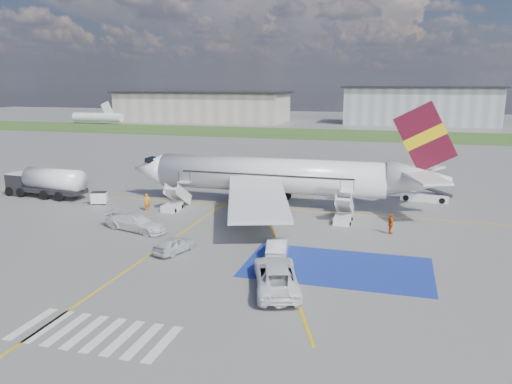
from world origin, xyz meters
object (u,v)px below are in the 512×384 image
car_silver_b (278,247)px  van_white_b (135,220)px  belt_loader (425,197)px  airliner (282,176)px  gpu_cart (99,199)px  car_silver_a (175,245)px  fuel_tanker (47,185)px  van_white_a (276,271)px

car_silver_b → van_white_b: bearing=-22.0°
belt_loader → car_silver_b: (-12.26, -23.55, 0.32)m
belt_loader → airliner: bearing=-150.5°
belt_loader → van_white_b: bearing=-136.6°
gpu_cart → car_silver_a: size_ratio=0.50×
belt_loader → gpu_cart: bearing=-155.0°
airliner → fuel_tanker: (-28.52, -3.91, -1.89)m
car_silver_b → van_white_a: bearing=93.2°
gpu_cart → van_white_b: 12.30m
van_white_a → van_white_b: bearing=-48.2°
gpu_cart → belt_loader: size_ratio=0.34×
fuel_tanker → gpu_cart: bearing=-4.7°
car_silver_a → van_white_a: size_ratio=0.65×
fuel_tanker → gpu_cart: 8.42m
gpu_cart → van_white_a: (25.16, -17.47, 0.49)m
car_silver_b → airliner: bearing=-87.5°
fuel_tanker → airliner: bearing=13.4°
airliner → car_silver_b: size_ratio=8.08×
car_silver_a → fuel_tanker: bearing=-14.7°
van_white_a → belt_loader: bearing=-128.1°
airliner → gpu_cart: 21.16m
gpu_cart → van_white_b: bearing=-61.5°
van_white_a → fuel_tanker: bearing=-47.4°
car_silver_a → airliner: bearing=-88.0°
gpu_cart → car_silver_a: bearing=-60.0°
gpu_cart → belt_loader: 38.06m
fuel_tanker → van_white_a: (33.40, -18.96, -0.36)m
gpu_cart → car_silver_a: (15.50, -12.94, 0.02)m
fuel_tanker → car_silver_a: bearing=-25.7°
belt_loader → car_silver_a: bearing=-123.0°
fuel_tanker → gpu_cart: size_ratio=5.32×
fuel_tanker → car_silver_a: fuel_tanker is taller
van_white_b → car_silver_b: bearing=-87.1°
fuel_tanker → van_white_a: 38.41m
airliner → belt_loader: (15.79, 6.76, -2.96)m
fuel_tanker → van_white_b: 19.94m
van_white_b → fuel_tanker: bearing=76.6°
gpu_cart → car_silver_a: gpu_cart is taller
car_silver_a → van_white_b: size_ratio=0.78×
fuel_tanker → belt_loader: size_ratio=1.81×
belt_loader → fuel_tanker: bearing=-160.1°
fuel_tanker → car_silver_a: size_ratio=2.68×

